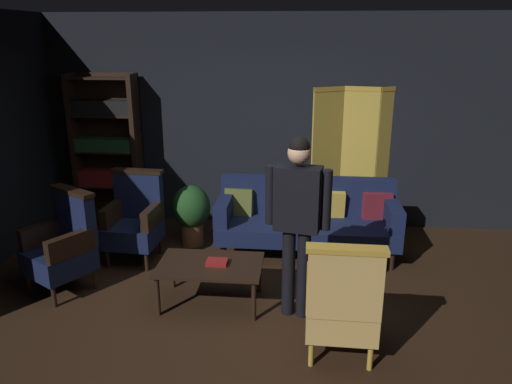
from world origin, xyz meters
The scene contains 12 objects.
ground_plane centered at (0.00, 0.00, 0.00)m, with size 10.00×10.00×0.00m, color black.
back_wall centered at (0.00, 2.45, 1.40)m, with size 7.20×0.10×2.80m, color black.
folding_screen centered at (1.21, 2.35, 0.99)m, with size 1.25×0.43×1.90m.
bookshelf centered at (-2.15, 2.19, 1.06)m, with size 0.90×0.32×2.05m.
velvet_couch centered at (0.55, 1.46, 0.46)m, with size 2.12×0.78×0.88m.
coffee_table centered at (-0.38, 0.15, 0.37)m, with size 1.00×0.64×0.42m.
armchair_gilt_accent centered at (0.82, -0.56, 0.49)m, with size 0.60×0.58×1.04m.
armchair_wing_left centered at (-1.43, 1.07, 0.49)m, with size 0.62×0.61×1.04m.
armchair_wing_right centered at (-1.92, 0.31, 0.49)m, with size 0.80×0.79×1.04m.
standing_figure centered at (0.44, 0.03, 1.03)m, with size 0.58×0.28×1.70m.
potted_plant centered at (-0.87, 1.54, 0.44)m, with size 0.47×0.47×0.76m.
book_red_leather centered at (-0.32, 0.15, 0.44)m, with size 0.20×0.15×0.04m, color maroon.
Camera 1 is at (0.46, -4.03, 2.51)m, focal length 34.22 mm.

